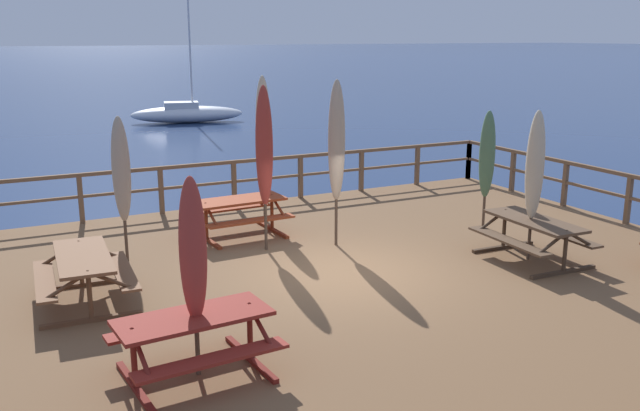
# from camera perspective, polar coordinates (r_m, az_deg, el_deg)

# --- Properties ---
(ground_plane) EXTENTS (600.00, 600.00, 0.00)m
(ground_plane) POSITION_cam_1_polar(r_m,az_deg,el_deg) (12.15, 1.78, -8.64)
(ground_plane) COLOR navy
(wooden_deck) EXTENTS (14.24, 11.04, 0.70)m
(wooden_deck) POSITION_cam_1_polar(r_m,az_deg,el_deg) (12.02, 1.79, -7.11)
(wooden_deck) COLOR brown
(wooden_deck) RESTS_ON ground
(railing_waterside_far) EXTENTS (14.04, 0.10, 1.09)m
(railing_waterside_far) POSITION_cam_1_polar(r_m,az_deg,el_deg) (16.46, -7.13, 2.55)
(railing_waterside_far) COLOR brown
(railing_waterside_far) RESTS_ON wooden_deck
(railing_side_right) EXTENTS (0.10, 10.84, 1.09)m
(railing_side_right) POSITION_cam_1_polar(r_m,az_deg,el_deg) (16.11, 24.19, 1.17)
(railing_side_right) COLOR brown
(railing_side_right) RESTS_ON wooden_deck
(picnic_table_mid_left) EXTENTS (1.87, 1.49, 0.78)m
(picnic_table_mid_left) POSITION_cam_1_polar(r_m,az_deg,el_deg) (13.96, -6.65, -0.30)
(picnic_table_mid_left) COLOR #993819
(picnic_table_mid_left) RESTS_ON wooden_deck
(picnic_table_mid_centre) EXTENTS (1.46, 1.98, 0.78)m
(picnic_table_mid_centre) POSITION_cam_1_polar(r_m,az_deg,el_deg) (12.92, 17.22, -1.99)
(picnic_table_mid_centre) COLOR brown
(picnic_table_mid_centre) RESTS_ON wooden_deck
(picnic_table_back_right) EXTENTS (1.91, 1.53, 0.78)m
(picnic_table_back_right) POSITION_cam_1_polar(r_m,az_deg,el_deg) (8.41, -10.37, -10.25)
(picnic_table_back_right) COLOR maroon
(picnic_table_back_right) RESTS_ON wooden_deck
(picnic_table_front_right) EXTENTS (1.51, 1.99, 0.78)m
(picnic_table_front_right) POSITION_cam_1_polar(r_m,az_deg,el_deg) (10.99, -18.92, -4.91)
(picnic_table_front_right) COLOR brown
(picnic_table_front_right) RESTS_ON wooden_deck
(patio_umbrella_tall_back_right) EXTENTS (0.32, 0.32, 3.09)m
(patio_umbrella_tall_back_right) POSITION_cam_1_polar(r_m,az_deg,el_deg) (12.71, -4.63, 4.83)
(patio_umbrella_tall_back_right) COLOR #4C3828
(patio_umbrella_tall_back_right) RESTS_ON wooden_deck
(patio_umbrella_short_front) EXTENTS (0.32, 0.32, 2.70)m
(patio_umbrella_short_front) POSITION_cam_1_polar(r_m,az_deg,el_deg) (12.71, 17.32, 3.12)
(patio_umbrella_short_front) COLOR #4C3828
(patio_umbrella_short_front) RESTS_ON wooden_deck
(patio_umbrella_short_mid) EXTENTS (0.32, 0.32, 2.44)m
(patio_umbrella_short_mid) POSITION_cam_1_polar(r_m,az_deg,el_deg) (8.07, -10.45, -3.74)
(patio_umbrella_short_mid) COLOR #4C3828
(patio_umbrella_short_mid) RESTS_ON wooden_deck
(patio_umbrella_tall_back_left) EXTENTS (0.32, 0.32, 3.14)m
(patio_umbrella_tall_back_left) POSITION_cam_1_polar(r_m,az_deg,el_deg) (14.87, -4.72, 6.27)
(patio_umbrella_tall_back_left) COLOR #4C3828
(patio_umbrella_tall_back_left) RESTS_ON wooden_deck
(patio_umbrella_tall_front) EXTENTS (0.32, 0.32, 2.49)m
(patio_umbrella_tall_front) POSITION_cam_1_polar(r_m,az_deg,el_deg) (14.49, 13.63, 4.07)
(patio_umbrella_tall_front) COLOR #4C3828
(patio_umbrella_tall_front) RESTS_ON wooden_deck
(patio_umbrella_short_back) EXTENTS (0.32, 0.32, 2.61)m
(patio_umbrella_short_back) POSITION_cam_1_polar(r_m,az_deg,el_deg) (12.56, -16.09, 2.81)
(patio_umbrella_short_back) COLOR #4C3828
(patio_umbrella_short_back) RESTS_ON wooden_deck
(patio_umbrella_tall_mid_left) EXTENTS (0.32, 0.32, 3.17)m
(patio_umbrella_tall_mid_left) POSITION_cam_1_polar(r_m,az_deg,el_deg) (12.96, 1.38, 5.29)
(patio_umbrella_tall_mid_left) COLOR #4C3828
(patio_umbrella_tall_mid_left) RESTS_ON wooden_deck
(sailboat_distant) EXTENTS (6.22, 2.99, 7.72)m
(sailboat_distant) POSITION_cam_1_polar(r_m,az_deg,el_deg) (38.46, -10.94, 7.50)
(sailboat_distant) COLOR silver
(sailboat_distant) RESTS_ON ground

